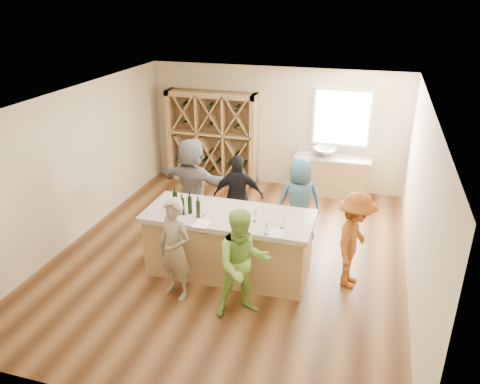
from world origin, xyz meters
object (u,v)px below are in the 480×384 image
(person_far_mid, at_px, (238,196))
(person_near_right, at_px, (243,264))
(wine_bottle_a, at_px, (175,201))
(person_server, at_px, (354,241))
(wine_bottle_c, at_px, (190,205))
(wine_bottle_b, at_px, (182,207))
(sink, at_px, (324,152))
(wine_bottle_d, at_px, (198,209))
(person_near_left, at_px, (175,249))
(person_far_right, at_px, (299,201))
(person_far_left, at_px, (193,184))
(tasting_counter_base, at_px, (229,245))
(wine_rack, at_px, (212,137))

(person_far_mid, bearing_deg, person_near_right, 95.63)
(wine_bottle_a, xyz_separation_m, person_server, (2.84, 0.32, -0.44))
(wine_bottle_c, bearing_deg, person_near_right, -36.56)
(wine_bottle_b, height_order, wine_bottle_c, wine_bottle_c)
(wine_bottle_c, height_order, person_server, person_server)
(wine_bottle_b, xyz_separation_m, person_far_mid, (0.47, 1.52, -0.41))
(sink, bearing_deg, wine_bottle_d, -110.47)
(person_near_left, relative_size, person_near_right, 0.98)
(wine_bottle_b, height_order, person_near_left, person_near_left)
(person_far_mid, distance_m, person_far_right, 1.15)
(wine_bottle_b, bearing_deg, person_far_mid, 72.74)
(wine_bottle_c, xyz_separation_m, person_far_left, (-0.58, 1.53, -0.31))
(wine_bottle_d, relative_size, person_server, 0.18)
(person_far_right, bearing_deg, sink, -109.46)
(tasting_counter_base, relative_size, person_near_right, 1.56)
(person_server, bearing_deg, wine_bottle_a, 107.12)
(wine_bottle_b, bearing_deg, wine_bottle_c, 34.20)
(tasting_counter_base, relative_size, person_far_right, 1.58)
(wine_bottle_b, bearing_deg, wine_bottle_d, -7.59)
(sink, xyz_separation_m, wine_bottle_b, (-1.77, -3.95, 0.20))
(wine_bottle_d, height_order, person_server, person_server)
(person_near_left, height_order, person_server, person_near_left)
(tasting_counter_base, height_order, person_near_right, person_near_right)
(wine_bottle_a, height_order, person_near_left, person_near_left)
(wine_rack, relative_size, person_near_right, 1.32)
(tasting_counter_base, distance_m, person_far_right, 1.67)
(sink, relative_size, wine_bottle_a, 1.68)
(wine_rack, distance_m, person_far_left, 2.47)
(wine_bottle_a, relative_size, person_far_mid, 0.20)
(person_server, bearing_deg, person_far_mid, 74.05)
(wine_bottle_a, relative_size, wine_bottle_c, 1.13)
(tasting_counter_base, relative_size, wine_bottle_a, 8.08)
(wine_bottle_c, relative_size, person_far_left, 0.16)
(wine_rack, bearing_deg, sink, -1.49)
(person_near_right, xyz_separation_m, person_server, (1.46, 1.18, -0.04))
(person_far_mid, bearing_deg, wine_bottle_d, 70.51)
(tasting_counter_base, relative_size, person_near_left, 1.60)
(sink, xyz_separation_m, tasting_counter_base, (-1.08, -3.74, -0.51))
(sink, xyz_separation_m, person_far_mid, (-1.30, -2.43, -0.21))
(wine_bottle_b, height_order, person_server, person_server)
(wine_rack, relative_size, wine_bottle_b, 8.15)
(tasting_counter_base, height_order, person_far_right, person_far_right)
(person_near_right, relative_size, person_far_right, 1.01)
(wine_rack, bearing_deg, person_server, -45.01)
(person_near_left, bearing_deg, person_far_mid, 100.95)
(wine_bottle_d, xyz_separation_m, person_near_left, (-0.16, -0.59, -0.41))
(person_server, distance_m, person_far_right, 1.56)
(wine_bottle_d, height_order, person_near_right, person_near_right)
(person_near_left, bearing_deg, tasting_counter_base, 76.20)
(wine_rack, distance_m, tasting_counter_base, 4.18)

